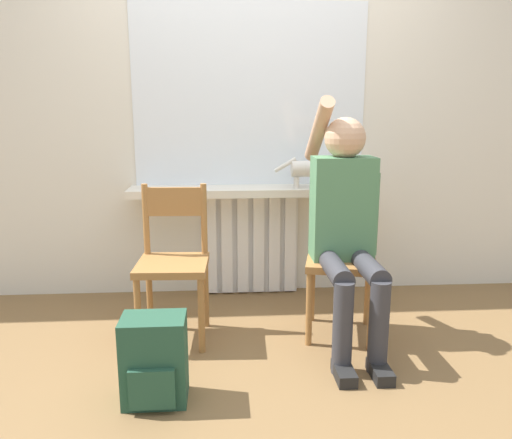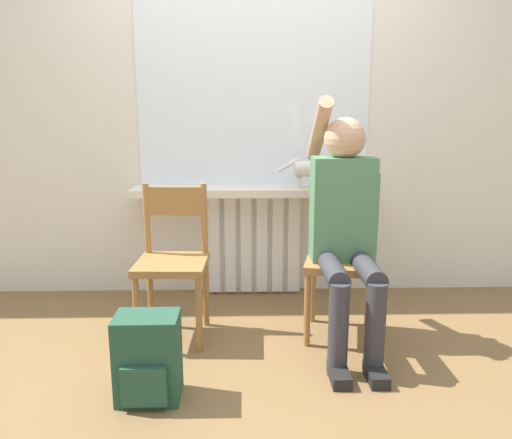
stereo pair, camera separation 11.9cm
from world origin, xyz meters
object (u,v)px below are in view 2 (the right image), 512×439
chair_left (173,259)px  backpack (148,358)px  chair_right (341,258)px  person (345,220)px  cat (317,169)px

chair_left → backpack: chair_left is taller
chair_left → chair_right: 0.96m
chair_left → person: bearing=-4.7°
backpack → chair_right: bearing=33.7°
chair_left → person: size_ratio=0.64×
cat → chair_right: bearing=-83.0°
chair_right → backpack: bearing=-133.3°
person → backpack: (-0.98, -0.55, -0.51)m
chair_left → backpack: 0.71m
person → cat: 0.69m
chair_left → chair_right: (0.96, -0.00, 0.00)m
chair_right → person: (-0.01, -0.11, 0.24)m
chair_right → backpack: (-0.99, -0.66, -0.26)m
cat → backpack: size_ratio=1.07×
chair_left → backpack: (-0.03, -0.66, -0.26)m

